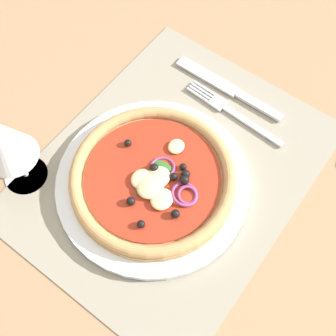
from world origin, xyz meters
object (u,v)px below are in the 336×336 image
(pizza, at_px, (153,178))
(knife, at_px, (227,88))
(plate, at_px, (153,183))
(fork, at_px, (230,111))
(wine_glass, at_px, (4,141))

(pizza, relative_size, knife, 1.19)
(plate, xyz_separation_m, fork, (0.18, -0.02, -0.00))
(fork, height_order, wine_glass, wine_glass)
(plate, bearing_deg, fork, -6.41)
(knife, relative_size, wine_glass, 1.34)
(fork, distance_m, knife, 0.04)
(fork, xyz_separation_m, knife, (0.04, 0.03, 0.00))
(pizza, relative_size, fork, 1.32)
(fork, bearing_deg, pizza, 87.00)
(pizza, height_order, knife, pizza)
(fork, distance_m, wine_glass, 0.34)
(wine_glass, bearing_deg, plate, -58.32)
(pizza, distance_m, knife, 0.21)
(plate, bearing_deg, wine_glass, 121.68)
(wine_glass, bearing_deg, knife, -26.37)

